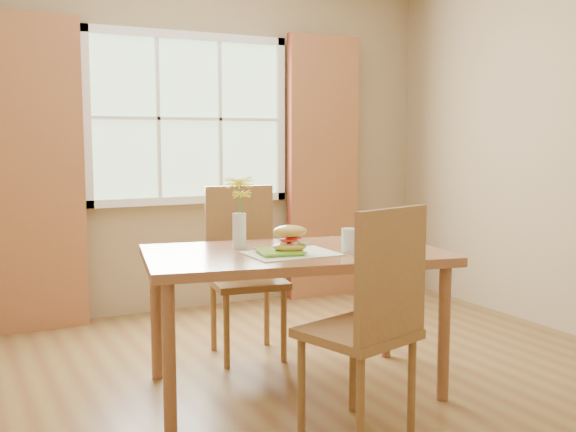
% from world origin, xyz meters
% --- Properties ---
extents(room, '(4.24, 3.84, 2.74)m').
position_xyz_m(room, '(0.00, 0.00, 1.35)').
color(room, brown).
rests_on(room, ground).
extents(window, '(1.62, 0.06, 1.32)m').
position_xyz_m(window, '(0.00, 1.87, 1.50)').
color(window, '#9CC494').
rests_on(window, room).
extents(curtain_left, '(0.65, 0.08, 2.20)m').
position_xyz_m(curtain_left, '(-1.15, 1.78, 1.10)').
color(curtain_left, maroon).
rests_on(curtain_left, room).
extents(curtain_right, '(0.65, 0.08, 2.20)m').
position_xyz_m(curtain_right, '(1.15, 1.78, 1.10)').
color(curtain_right, maroon).
rests_on(curtain_right, room).
extents(dining_table, '(1.70, 1.16, 0.76)m').
position_xyz_m(dining_table, '(-0.08, -0.05, 0.68)').
color(dining_table, brown).
rests_on(dining_table, room).
extents(chair_near, '(0.54, 0.54, 1.06)m').
position_xyz_m(chair_near, '(-0.06, -0.75, 0.58)').
color(chair_near, brown).
rests_on(chair_near, room).
extents(chair_far, '(0.50, 0.50, 1.05)m').
position_xyz_m(chair_far, '(-0.07, 0.66, 0.58)').
color(chair_far, brown).
rests_on(chair_far, room).
extents(placemat, '(0.45, 0.33, 0.01)m').
position_xyz_m(placemat, '(-0.14, -0.14, 0.76)').
color(placemat, beige).
rests_on(placemat, dining_table).
extents(plate, '(0.26, 0.26, 0.01)m').
position_xyz_m(plate, '(-0.20, -0.12, 0.77)').
color(plate, '#74C130').
rests_on(plate, placemat).
extents(croissant_sandwich, '(0.21, 0.17, 0.14)m').
position_xyz_m(croissant_sandwich, '(-0.16, -0.14, 0.84)').
color(croissant_sandwich, gold).
rests_on(croissant_sandwich, plate).
extents(water_glass, '(0.08, 0.08, 0.13)m').
position_xyz_m(water_glass, '(0.15, -0.23, 0.82)').
color(water_glass, silver).
rests_on(water_glass, dining_table).
extents(flower_vase, '(0.16, 0.16, 0.39)m').
position_xyz_m(flower_vase, '(-0.30, 0.18, 0.99)').
color(flower_vase, silver).
rests_on(flower_vase, dining_table).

